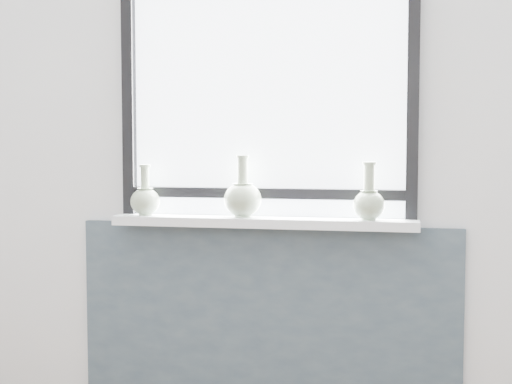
% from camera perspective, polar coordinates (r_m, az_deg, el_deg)
% --- Properties ---
extents(back_wall, '(3.60, 0.02, 2.60)m').
position_cam_1_polar(back_wall, '(3.16, 0.94, 5.40)').
color(back_wall, silver).
rests_on(back_wall, ground).
extents(apron_panel, '(1.70, 0.03, 0.86)m').
position_cam_1_polar(apron_panel, '(3.23, 0.82, -10.23)').
color(apron_panel, '#45545E').
rests_on(apron_panel, ground).
extents(windowsill, '(1.32, 0.18, 0.04)m').
position_cam_1_polar(windowsill, '(3.08, 0.59, -2.40)').
color(windowsill, silver).
rests_on(windowsill, apron_panel).
extents(window, '(1.30, 0.06, 1.05)m').
position_cam_1_polar(window, '(3.13, 0.82, 8.00)').
color(window, black).
rests_on(window, windowsill).
extents(vase_a, '(0.13, 0.13, 0.22)m').
position_cam_1_polar(vase_a, '(3.20, -8.86, -0.58)').
color(vase_a, '#A1B795').
rests_on(vase_a, windowsill).
extents(vase_b, '(0.16, 0.16, 0.27)m').
position_cam_1_polar(vase_b, '(3.08, -1.07, -0.42)').
color(vase_b, '#A1B795').
rests_on(vase_b, windowsill).
extents(vase_c, '(0.13, 0.13, 0.24)m').
position_cam_1_polar(vase_c, '(3.00, 9.03, -0.76)').
color(vase_c, '#A1B795').
rests_on(vase_c, windowsill).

